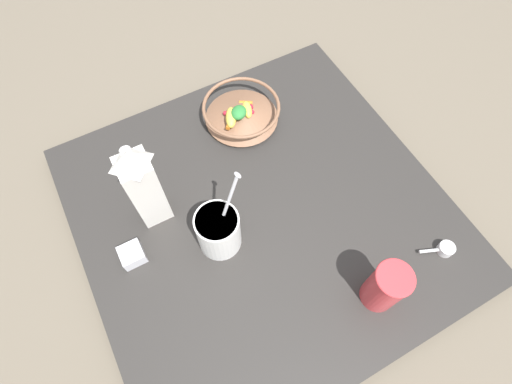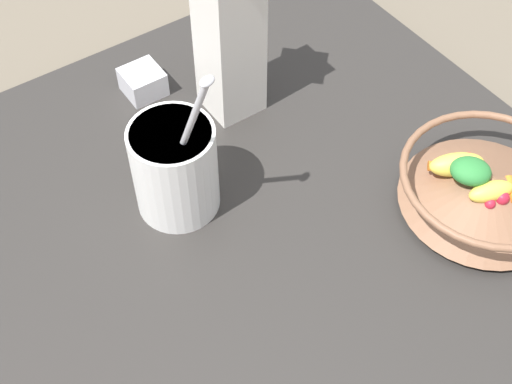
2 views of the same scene
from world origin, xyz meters
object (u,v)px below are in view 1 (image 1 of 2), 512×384
Objects in this scene: milk_carton at (143,186)px; drinking_cup at (386,287)px; fruit_bowl at (241,112)px; spice_jar at (132,255)px; yogurt_tub at (218,230)px.

milk_carton reaches higher than drinking_cup.
milk_carton is at bearing 25.55° from fruit_bowl.
milk_carton reaches higher than spice_jar.
fruit_bowl is 1.47× the size of drinking_cup.
milk_carton is 0.21m from yogurt_tub.
milk_carton reaches higher than fruit_bowl.
yogurt_tub is 4.63× the size of spice_jar.
drinking_cup is (-0.38, 0.46, -0.06)m from milk_carton.
milk_carton is 5.00× the size of spice_jar.
yogurt_tub reaches higher than drinking_cup.
yogurt_tub is 1.67× the size of drinking_cup.
fruit_bowl is at bearing -125.27° from yogurt_tub.
milk_carton reaches higher than yogurt_tub.
spice_jar is at bearing -16.81° from yogurt_tub.
fruit_bowl is at bearing -149.57° from spice_jar.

